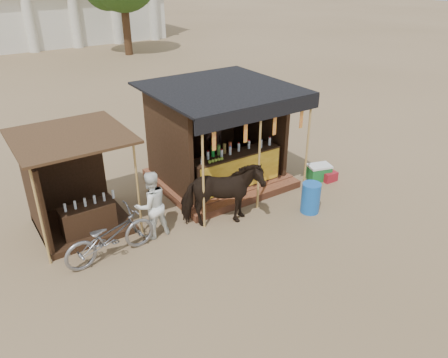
% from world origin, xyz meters
% --- Properties ---
extents(ground, '(120.00, 120.00, 0.00)m').
position_xyz_m(ground, '(0.00, 0.00, 0.00)').
color(ground, '#846B4C').
rests_on(ground, ground).
extents(main_stall, '(3.60, 3.61, 2.78)m').
position_xyz_m(main_stall, '(1.00, 3.36, 1.03)').
color(main_stall, brown).
rests_on(main_stall, ground).
extents(secondary_stall, '(2.40, 2.40, 2.38)m').
position_xyz_m(secondary_stall, '(-3.17, 3.24, 0.85)').
color(secondary_stall, '#331D12').
rests_on(secondary_stall, ground).
extents(cow, '(2.08, 1.47, 1.60)m').
position_xyz_m(cow, '(-0.18, 1.41, 0.80)').
color(cow, black).
rests_on(cow, ground).
extents(motorbike, '(2.09, 0.89, 1.07)m').
position_xyz_m(motorbike, '(-2.87, 1.65, 0.53)').
color(motorbike, gray).
rests_on(motorbike, ground).
extents(bystander, '(0.81, 0.64, 1.63)m').
position_xyz_m(bystander, '(-1.77, 1.90, 0.81)').
color(bystander, white).
rests_on(bystander, ground).
extents(blue_barrel, '(0.52, 0.52, 0.79)m').
position_xyz_m(blue_barrel, '(2.00, 0.68, 0.40)').
color(blue_barrel, '#1757B0').
rests_on(blue_barrel, ground).
extents(red_crate, '(0.43, 0.43, 0.28)m').
position_xyz_m(red_crate, '(3.67, 1.68, 0.14)').
color(red_crate, maroon).
rests_on(red_crate, ground).
extents(cooler, '(0.74, 0.60, 0.46)m').
position_xyz_m(cooler, '(3.47, 1.85, 0.23)').
color(cooler, '#186F2C').
rests_on(cooler, ground).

